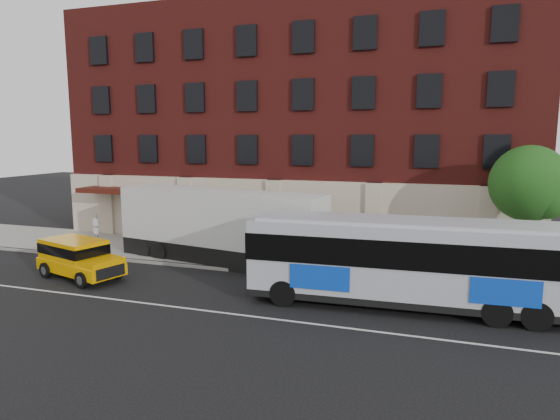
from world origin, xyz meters
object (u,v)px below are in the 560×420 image
(shipping_container, at_px, (219,228))
(street_tree, at_px, (530,186))
(city_bus, at_px, (412,260))
(sign_pole, at_px, (97,232))
(yellow_suv, at_px, (78,256))

(shipping_container, bearing_deg, street_tree, 8.37)
(city_bus, bearing_deg, shipping_container, 159.12)
(sign_pole, bearing_deg, shipping_container, 9.13)
(city_bus, distance_m, yellow_suv, 15.51)
(sign_pole, height_order, street_tree, street_tree)
(yellow_suv, height_order, shipping_container, shipping_container)
(city_bus, relative_size, shipping_container, 1.08)
(street_tree, bearing_deg, city_bus, -129.02)
(sign_pole, height_order, yellow_suv, sign_pole)
(city_bus, bearing_deg, sign_pole, 170.87)
(sign_pole, bearing_deg, yellow_suv, -64.69)
(street_tree, xyz_separation_m, city_bus, (-4.93, -6.09, -2.46))
(yellow_suv, relative_size, shipping_container, 0.41)
(sign_pole, xyz_separation_m, street_tree, (22.04, 3.34, 2.96))
(city_bus, xyz_separation_m, shipping_container, (-10.14, 3.87, -0.01))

